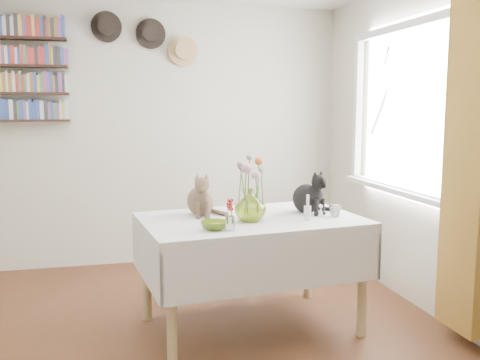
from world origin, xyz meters
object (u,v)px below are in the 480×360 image
object	(u,v)px
bookshelf_unit	(8,70)
flower_vase	(250,205)
dining_table	(251,245)
tabby_cat	(200,193)
black_cat	(307,191)

from	to	relation	value
bookshelf_unit	flower_vase	bearing A→B (deg)	-46.49
dining_table	tabby_cat	size ratio (longest dim) A/B	5.06
tabby_cat	black_cat	distance (m)	0.75
dining_table	tabby_cat	xyz separation A→B (m)	(-0.31, 0.17, 0.34)
bookshelf_unit	dining_table	bearing A→B (deg)	-44.26
dining_table	flower_vase	size ratio (longest dim) A/B	7.18
dining_table	bookshelf_unit	bearing A→B (deg)	135.74
tabby_cat	flower_vase	size ratio (longest dim) A/B	1.42
flower_vase	black_cat	bearing A→B (deg)	21.81
bookshelf_unit	tabby_cat	bearing A→B (deg)	-46.87
dining_table	black_cat	world-z (taller)	black_cat
tabby_cat	bookshelf_unit	size ratio (longest dim) A/B	0.31
dining_table	tabby_cat	distance (m)	0.50
black_cat	bookshelf_unit	distance (m)	2.87
tabby_cat	bookshelf_unit	bearing A→B (deg)	136.49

